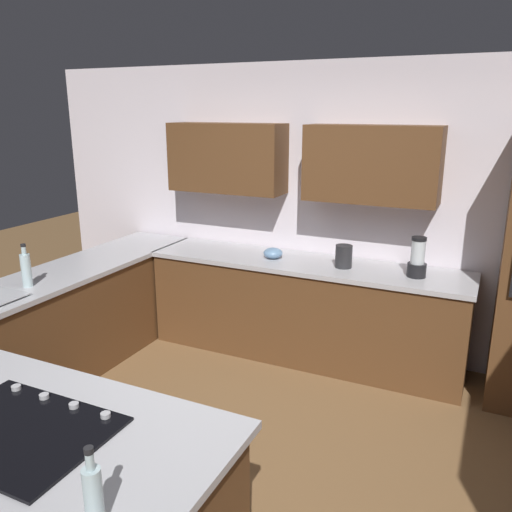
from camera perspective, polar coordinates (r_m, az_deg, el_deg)
name	(u,v)px	position (r m, az deg, el deg)	size (l,w,h in m)	color
ground_plane	(223,470)	(3.56, -3.67, -22.35)	(14.00, 14.00, 0.00)	brown
wall_back	(323,199)	(4.78, 7.31, 6.17)	(6.00, 0.44, 2.60)	silver
lower_cabinets_back	(304,312)	(4.75, 5.24, -6.07)	(2.80, 0.60, 0.86)	brown
countertop_back	(305,264)	(4.60, 5.38, -0.87)	(2.84, 0.64, 0.04)	#B2B2B7
lower_cabinets_side	(64,326)	(4.72, -20.28, -7.20)	(0.60, 2.90, 0.86)	brown
countertop_side	(58,275)	(4.57, -20.82, -1.99)	(0.64, 2.94, 0.04)	#B2B2B7
island_top	(18,437)	(2.50, -24.58, -17.56)	(1.77, 1.03, 0.04)	#B2B2B7
cooktop	(19,430)	(2.49, -24.55, -16.97)	(0.76, 0.56, 0.03)	black
blender	(417,260)	(4.33, 17.25, -0.40)	(0.15, 0.15, 0.33)	black
mixing_bowl	(273,253)	(4.68, 1.88, 0.32)	(0.17, 0.17, 0.09)	#668CB2
kettle	(344,256)	(4.46, 9.58, -0.04)	(0.14, 0.14, 0.19)	#262628
dish_soap_bottle	(26,269)	(4.27, -23.86, -1.33)	(0.07, 0.07, 0.33)	silver
second_bottle	(93,495)	(1.89, -17.38, -23.69)	(0.06, 0.06, 0.29)	silver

